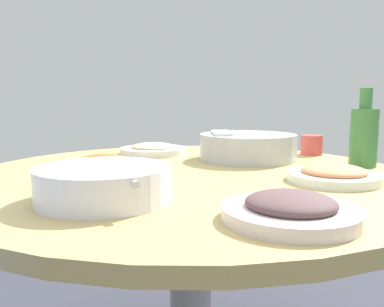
{
  "coord_description": "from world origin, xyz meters",
  "views": [
    {
      "loc": [
        0.12,
        -1.05,
        0.95
      ],
      "look_at": [
        0.01,
        -0.02,
        0.8
      ],
      "focal_mm": 37.35,
      "sensor_mm": 36.0,
      "label": 1
    }
  ],
  "objects_px": {
    "dish_stirfry": "(103,163)",
    "green_bottle": "(364,135)",
    "dish_noodles": "(153,149)",
    "rice_bowl": "(247,146)",
    "tea_cup_near": "(312,145)",
    "dish_shrimp": "(334,175)",
    "soup_bowl": "(104,185)",
    "dish_eggplant": "(291,209)",
    "round_dining_table": "(191,210)",
    "tea_cup_far": "(240,141)"
  },
  "relations": [
    {
      "from": "rice_bowl",
      "to": "dish_shrimp",
      "type": "relative_size",
      "value": 1.42
    },
    {
      "from": "dish_stirfry",
      "to": "green_bottle",
      "type": "relative_size",
      "value": 0.85
    },
    {
      "from": "rice_bowl",
      "to": "green_bottle",
      "type": "xyz_separation_m",
      "value": [
        0.33,
        -0.09,
        0.05
      ]
    },
    {
      "from": "dish_noodles",
      "to": "tea_cup_far",
      "type": "xyz_separation_m",
      "value": [
        0.31,
        0.19,
        0.01
      ]
    },
    {
      "from": "rice_bowl",
      "to": "dish_noodles",
      "type": "height_order",
      "value": "rice_bowl"
    },
    {
      "from": "dish_eggplant",
      "to": "tea_cup_far",
      "type": "height_order",
      "value": "tea_cup_far"
    },
    {
      "from": "dish_eggplant",
      "to": "dish_stirfry",
      "type": "xyz_separation_m",
      "value": [
        -0.47,
        0.44,
        -0.0
      ]
    },
    {
      "from": "round_dining_table",
      "to": "green_bottle",
      "type": "height_order",
      "value": "green_bottle"
    },
    {
      "from": "dish_eggplant",
      "to": "soup_bowl",
      "type": "bearing_deg",
      "value": 165.51
    },
    {
      "from": "rice_bowl",
      "to": "dish_eggplant",
      "type": "bearing_deg",
      "value": -85.15
    },
    {
      "from": "dish_eggplant",
      "to": "dish_shrimp",
      "type": "relative_size",
      "value": 1.04
    },
    {
      "from": "rice_bowl",
      "to": "tea_cup_near",
      "type": "xyz_separation_m",
      "value": [
        0.23,
        0.14,
        -0.01
      ]
    },
    {
      "from": "rice_bowl",
      "to": "dish_noodles",
      "type": "xyz_separation_m",
      "value": [
        -0.33,
        0.1,
        -0.03
      ]
    },
    {
      "from": "soup_bowl",
      "to": "tea_cup_near",
      "type": "relative_size",
      "value": 3.48
    },
    {
      "from": "rice_bowl",
      "to": "dish_shrimp",
      "type": "distance_m",
      "value": 0.38
    },
    {
      "from": "dish_eggplant",
      "to": "tea_cup_far",
      "type": "xyz_separation_m",
      "value": [
        -0.08,
        0.94,
        0.01
      ]
    },
    {
      "from": "dish_noodles",
      "to": "green_bottle",
      "type": "distance_m",
      "value": 0.7
    },
    {
      "from": "soup_bowl",
      "to": "dish_shrimp",
      "type": "relative_size",
      "value": 1.2
    },
    {
      "from": "rice_bowl",
      "to": "dish_stirfry",
      "type": "xyz_separation_m",
      "value": [
        -0.41,
        -0.21,
        -0.03
      ]
    },
    {
      "from": "soup_bowl",
      "to": "dish_shrimp",
      "type": "bearing_deg",
      "value": 25.75
    },
    {
      "from": "dish_noodles",
      "to": "dish_eggplant",
      "type": "bearing_deg",
      "value": -62.54
    },
    {
      "from": "round_dining_table",
      "to": "dish_shrimp",
      "type": "distance_m",
      "value": 0.38
    },
    {
      "from": "dish_shrimp",
      "to": "tea_cup_near",
      "type": "xyz_separation_m",
      "value": [
        0.03,
        0.46,
        0.02
      ]
    },
    {
      "from": "tea_cup_far",
      "to": "dish_shrimp",
      "type": "bearing_deg",
      "value": -70.27
    },
    {
      "from": "dish_eggplant",
      "to": "dish_shrimp",
      "type": "xyz_separation_m",
      "value": [
        0.14,
        0.33,
        -0.0
      ]
    },
    {
      "from": "dish_shrimp",
      "to": "dish_noodles",
      "type": "bearing_deg",
      "value": 141.59
    },
    {
      "from": "dish_stirfry",
      "to": "tea_cup_far",
      "type": "bearing_deg",
      "value": 52.09
    },
    {
      "from": "dish_noodles",
      "to": "tea_cup_near",
      "type": "xyz_separation_m",
      "value": [
        0.56,
        0.04,
        0.02
      ]
    },
    {
      "from": "round_dining_table",
      "to": "dish_eggplant",
      "type": "height_order",
      "value": "dish_eggplant"
    },
    {
      "from": "dish_eggplant",
      "to": "tea_cup_near",
      "type": "height_order",
      "value": "tea_cup_near"
    },
    {
      "from": "dish_shrimp",
      "to": "dish_noodles",
      "type": "distance_m",
      "value": 0.68
    },
    {
      "from": "soup_bowl",
      "to": "dish_stirfry",
      "type": "height_order",
      "value": "soup_bowl"
    },
    {
      "from": "rice_bowl",
      "to": "soup_bowl",
      "type": "relative_size",
      "value": 1.18
    },
    {
      "from": "dish_shrimp",
      "to": "rice_bowl",
      "type": "bearing_deg",
      "value": 121.58
    },
    {
      "from": "dish_noodles",
      "to": "tea_cup_near",
      "type": "bearing_deg",
      "value": 4.32
    },
    {
      "from": "round_dining_table",
      "to": "dish_stirfry",
      "type": "relative_size",
      "value": 6.26
    },
    {
      "from": "dish_shrimp",
      "to": "tea_cup_far",
      "type": "height_order",
      "value": "tea_cup_far"
    },
    {
      "from": "dish_noodles",
      "to": "rice_bowl",
      "type": "bearing_deg",
      "value": -16.55
    },
    {
      "from": "dish_eggplant",
      "to": "green_bottle",
      "type": "distance_m",
      "value": 0.62
    },
    {
      "from": "dish_stirfry",
      "to": "dish_noodles",
      "type": "distance_m",
      "value": 0.32
    },
    {
      "from": "tea_cup_far",
      "to": "dish_noodles",
      "type": "bearing_deg",
      "value": -148.66
    },
    {
      "from": "round_dining_table",
      "to": "dish_shrimp",
      "type": "height_order",
      "value": "dish_shrimp"
    },
    {
      "from": "round_dining_table",
      "to": "dish_stirfry",
      "type": "xyz_separation_m",
      "value": [
        -0.25,
        0.03,
        0.12
      ]
    },
    {
      "from": "green_bottle",
      "to": "soup_bowl",
      "type": "bearing_deg",
      "value": -143.31
    },
    {
      "from": "dish_shrimp",
      "to": "tea_cup_far",
      "type": "xyz_separation_m",
      "value": [
        -0.22,
        0.61,
        0.01
      ]
    },
    {
      "from": "rice_bowl",
      "to": "dish_stirfry",
      "type": "bearing_deg",
      "value": -152.74
    },
    {
      "from": "round_dining_table",
      "to": "green_bottle",
      "type": "xyz_separation_m",
      "value": [
        0.49,
        0.15,
        0.2
      ]
    },
    {
      "from": "dish_shrimp",
      "to": "green_bottle",
      "type": "xyz_separation_m",
      "value": [
        0.13,
        0.23,
        0.07
      ]
    },
    {
      "from": "dish_stirfry",
      "to": "green_bottle",
      "type": "xyz_separation_m",
      "value": [
        0.74,
        0.12,
        0.08
      ]
    },
    {
      "from": "green_bottle",
      "to": "tea_cup_far",
      "type": "height_order",
      "value": "green_bottle"
    }
  ]
}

